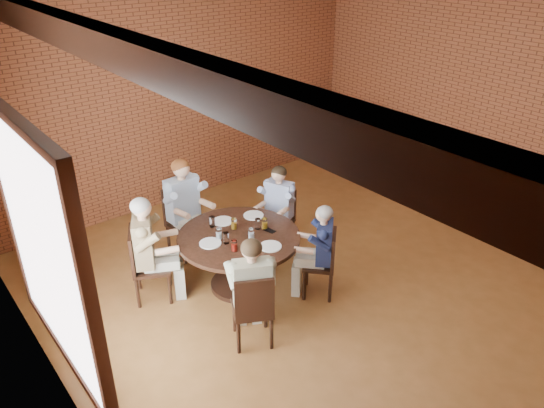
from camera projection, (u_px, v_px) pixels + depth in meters
floor at (335, 289)px, 6.71m from camera, size 7.00×7.00×0.00m
ceiling at (355, 5)px, 5.14m from camera, size 7.00×7.00×0.00m
wall_back at (185, 97)px, 8.36m from camera, size 7.00×0.00×7.00m
wall_left at (49, 269)px, 4.13m from camera, size 0.00×7.00×7.00m
wall_right at (501, 111)px, 7.72m from camera, size 0.00×7.00×7.00m
ceiling_beam at (119, 50)px, 3.85m from camera, size 0.22×6.90×0.26m
window at (43, 249)px, 4.47m from camera, size 0.10×2.16×2.36m
dining_table at (239, 251)px, 6.53m from camera, size 1.50×1.50×0.75m
chair_a at (280, 216)px, 7.40m from camera, size 0.51×0.51×0.89m
diner_a at (277, 210)px, 7.28m from camera, size 0.73×0.67×1.25m
chair_b at (183, 217)px, 7.31m from camera, size 0.49×0.49×0.97m
diner_b at (186, 208)px, 7.17m from camera, size 0.62×0.74×1.39m
chair_c at (144, 262)px, 6.34m from camera, size 0.59×0.59×0.95m
diner_c at (150, 250)px, 6.28m from camera, size 0.84×0.79×1.36m
chair_d at (253, 308)px, 5.59m from camera, size 0.56×0.56×0.92m
diner_d at (252, 291)px, 5.59m from camera, size 0.75×0.80×1.31m
chair_e at (325, 261)px, 6.41m from camera, size 0.53×0.53×0.88m
diner_e at (319, 252)px, 6.36m from camera, size 0.72×0.73×1.22m
plate_a at (254, 215)px, 6.86m from camera, size 0.26×0.26×0.01m
plate_b at (223, 221)px, 6.73m from camera, size 0.26×0.26×0.01m
plate_c at (210, 243)px, 6.25m from camera, size 0.26×0.26×0.01m
plate_d at (270, 246)px, 6.19m from camera, size 0.26×0.26×0.01m
glass_a at (258, 224)px, 6.54m from camera, size 0.07×0.07×0.14m
glass_b at (234, 224)px, 6.54m from camera, size 0.07×0.07×0.14m
glass_c at (212, 222)px, 6.59m from camera, size 0.07×0.07×0.14m
glass_d at (219, 234)px, 6.32m from camera, size 0.07×0.07×0.14m
glass_e at (226, 238)px, 6.24m from camera, size 0.07×0.07×0.14m
glass_f at (234, 245)px, 6.09m from camera, size 0.07×0.07×0.14m
glass_g at (251, 234)px, 6.32m from camera, size 0.07×0.07×0.14m
glass_h at (265, 224)px, 6.54m from camera, size 0.07×0.07×0.14m
smartphone at (270, 230)px, 6.52m from camera, size 0.10×0.16×0.01m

